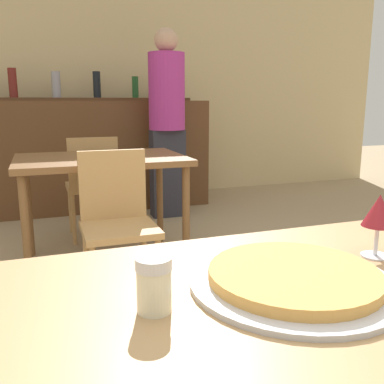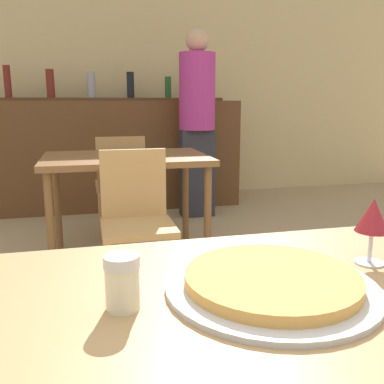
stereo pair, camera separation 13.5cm
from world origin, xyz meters
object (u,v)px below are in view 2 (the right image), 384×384
(chair_far_side_back, at_px, (121,179))
(wine_glass, at_px, (373,217))
(person_standing, at_px, (197,117))
(pizza_tray, at_px, (272,282))
(cheese_shaker, at_px, (122,282))
(chair_far_side_front, at_px, (136,213))

(chair_far_side_back, height_order, wine_glass, wine_glass)
(person_standing, bearing_deg, pizza_tray, -101.73)
(cheese_shaker, relative_size, wine_glass, 0.66)
(chair_far_side_back, bearing_deg, wine_glass, 98.50)
(chair_far_side_front, xyz_separation_m, cheese_shaker, (-0.20, -1.61, 0.30))
(chair_far_side_back, height_order, pizza_tray, chair_far_side_back)
(chair_far_side_back, distance_m, person_standing, 1.04)
(chair_far_side_front, relative_size, wine_glass, 5.28)
(person_standing, relative_size, wine_glass, 11.10)
(chair_far_side_front, relative_size, chair_far_side_back, 1.00)
(chair_far_side_front, bearing_deg, chair_far_side_back, 90.00)
(pizza_tray, height_order, cheese_shaker, cheese_shaker)
(pizza_tray, distance_m, cheese_shaker, 0.31)
(wine_glass, bearing_deg, pizza_tray, -164.28)
(chair_far_side_front, height_order, chair_far_side_back, same)
(cheese_shaker, bearing_deg, wine_glass, 8.72)
(wine_glass, bearing_deg, chair_far_side_front, 104.52)
(chair_far_side_back, distance_m, cheese_shaker, 2.75)
(pizza_tray, bearing_deg, chair_far_side_back, 92.20)
(cheese_shaker, xyz_separation_m, person_standing, (0.97, 3.23, 0.18))
(chair_far_side_front, bearing_deg, wine_glass, -75.48)
(pizza_tray, bearing_deg, chair_far_side_front, 93.74)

